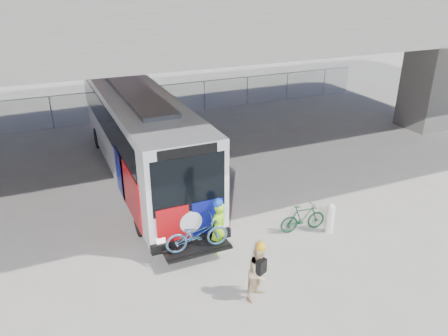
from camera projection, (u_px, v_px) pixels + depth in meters
ground at (223, 208)px, 16.08m from camera, size 160.00×160.00×0.00m
bus at (140, 129)px, 17.70m from camera, size 2.67×12.93×3.69m
overpass at (181, 12)px, 16.74m from camera, size 40.00×16.00×7.95m
chainlink_fence at (141, 94)px, 25.52m from camera, size 30.00×0.06×30.00m
bollard at (330, 217)px, 14.38m from camera, size 0.28×0.28×1.06m
cyclist_hivis at (218, 227)px, 13.21m from camera, size 0.72×0.61×1.86m
cyclist_tan at (260, 272)px, 11.36m from camera, size 0.93×0.85×1.71m
bike_parked at (303, 218)px, 14.48m from camera, size 1.66×0.62×0.97m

